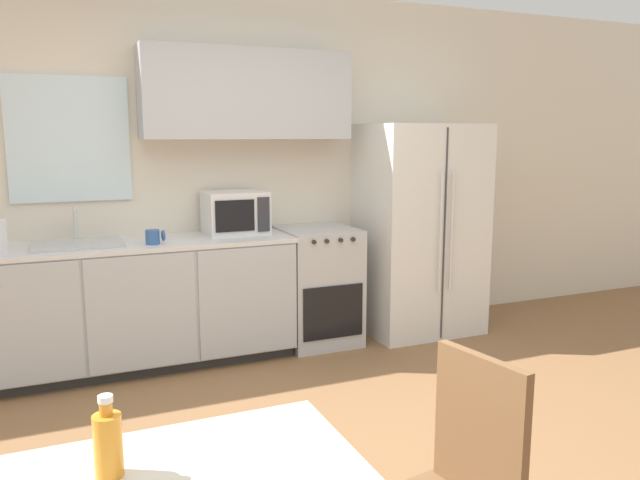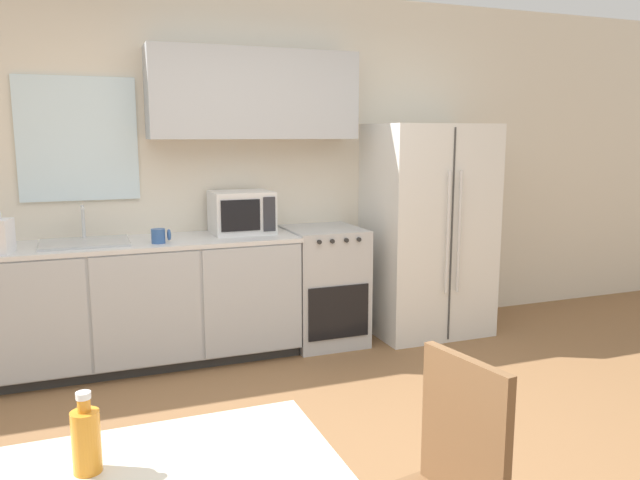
{
  "view_description": "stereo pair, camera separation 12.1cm",
  "coord_description": "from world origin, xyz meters",
  "px_view_note": "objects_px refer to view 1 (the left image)",
  "views": [
    {
      "loc": [
        -1.03,
        -2.56,
        1.62
      ],
      "look_at": [
        0.29,
        0.53,
        1.05
      ],
      "focal_mm": 35.0,
      "sensor_mm": 36.0,
      "label": 1
    },
    {
      "loc": [
        -0.92,
        -2.6,
        1.62
      ],
      "look_at": [
        0.29,
        0.53,
        1.05
      ],
      "focal_mm": 35.0,
      "sensor_mm": 36.0,
      "label": 2
    }
  ],
  "objects_px": {
    "microwave": "(235,213)",
    "dining_chair_side": "(459,479)",
    "coffee_mug": "(154,237)",
    "oven_range": "(317,285)",
    "refrigerator": "(420,229)",
    "drink_bottle": "(108,443)"
  },
  "relations": [
    {
      "from": "coffee_mug",
      "to": "drink_bottle",
      "type": "bearing_deg",
      "value": -101.11
    },
    {
      "from": "oven_range",
      "to": "coffee_mug",
      "type": "relative_size",
      "value": 7.09
    },
    {
      "from": "oven_range",
      "to": "refrigerator",
      "type": "xyz_separation_m",
      "value": [
        0.89,
        -0.05,
        0.4
      ]
    },
    {
      "from": "microwave",
      "to": "oven_range",
      "type": "bearing_deg",
      "value": -7.98
    },
    {
      "from": "coffee_mug",
      "to": "drink_bottle",
      "type": "height_order",
      "value": "coffee_mug"
    },
    {
      "from": "refrigerator",
      "to": "microwave",
      "type": "height_order",
      "value": "refrigerator"
    },
    {
      "from": "coffee_mug",
      "to": "microwave",
      "type": "bearing_deg",
      "value": 20.34
    },
    {
      "from": "refrigerator",
      "to": "microwave",
      "type": "distance_m",
      "value": 1.54
    },
    {
      "from": "refrigerator",
      "to": "microwave",
      "type": "xyz_separation_m",
      "value": [
        -1.52,
        0.13,
        0.2
      ]
    },
    {
      "from": "refrigerator",
      "to": "dining_chair_side",
      "type": "distance_m",
      "value": 3.27
    },
    {
      "from": "dining_chair_side",
      "to": "drink_bottle",
      "type": "bearing_deg",
      "value": 73.49
    },
    {
      "from": "microwave",
      "to": "dining_chair_side",
      "type": "height_order",
      "value": "microwave"
    },
    {
      "from": "refrigerator",
      "to": "dining_chair_side",
      "type": "height_order",
      "value": "refrigerator"
    },
    {
      "from": "refrigerator",
      "to": "drink_bottle",
      "type": "bearing_deg",
      "value": -134.55
    },
    {
      "from": "microwave",
      "to": "coffee_mug",
      "type": "relative_size",
      "value": 3.47
    },
    {
      "from": "dining_chair_side",
      "to": "drink_bottle",
      "type": "relative_size",
      "value": 4.11
    },
    {
      "from": "oven_range",
      "to": "microwave",
      "type": "relative_size",
      "value": 2.04
    },
    {
      "from": "refrigerator",
      "to": "coffee_mug",
      "type": "bearing_deg",
      "value": -177.34
    },
    {
      "from": "microwave",
      "to": "refrigerator",
      "type": "bearing_deg",
      "value": -5.03
    },
    {
      "from": "microwave",
      "to": "dining_chair_side",
      "type": "bearing_deg",
      "value": -91.95
    },
    {
      "from": "oven_range",
      "to": "microwave",
      "type": "distance_m",
      "value": 0.87
    },
    {
      "from": "dining_chair_side",
      "to": "coffee_mug",
      "type": "bearing_deg",
      "value": 1.19
    }
  ]
}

